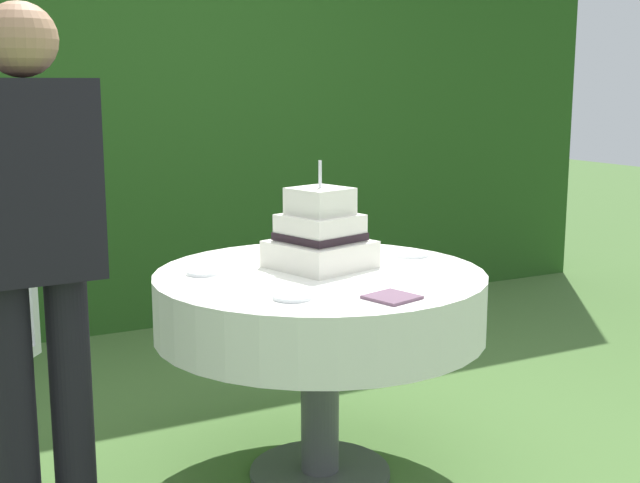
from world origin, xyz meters
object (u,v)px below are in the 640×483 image
at_px(serving_plate_near, 203,273).
at_px(standing_person, 34,251).
at_px(serving_plate_far, 411,254).
at_px(napkin_stack, 392,297).
at_px(wedding_cake, 320,236).
at_px(cake_table, 320,305).
at_px(serving_plate_left, 292,297).

bearing_deg(serving_plate_near, standing_person, -155.04).
relative_size(serving_plate_far, napkin_stack, 0.96).
distance_m(wedding_cake, napkin_stack, 0.51).
distance_m(cake_table, serving_plate_near, 0.42).
xyz_separation_m(serving_plate_near, standing_person, (-0.59, -0.27, 0.18)).
xyz_separation_m(serving_plate_far, napkin_stack, (-0.41, -0.51, -0.00)).
bearing_deg(wedding_cake, cake_table, -117.95).
bearing_deg(wedding_cake, standing_person, -168.89).
xyz_separation_m(napkin_stack, standing_person, (-0.98, 0.31, 0.18)).
height_order(napkin_stack, standing_person, standing_person).
relative_size(serving_plate_left, standing_person, 0.07).
bearing_deg(serving_plate_far, serving_plate_near, 175.23).
bearing_deg(serving_plate_near, serving_plate_left, -73.89).
relative_size(cake_table, serving_plate_left, 9.56).
bearing_deg(cake_table, serving_plate_far, 11.70).
relative_size(serving_plate_near, napkin_stack, 0.82).
xyz_separation_m(serving_plate_left, napkin_stack, (0.27, -0.14, -0.00)).
bearing_deg(serving_plate_left, serving_plate_near, 106.11).
bearing_deg(napkin_stack, serving_plate_near, 124.12).
bearing_deg(serving_plate_left, napkin_stack, -27.81).
bearing_deg(napkin_stack, wedding_cake, 88.01).
xyz_separation_m(wedding_cake, napkin_stack, (-0.02, -0.50, -0.11)).
bearing_deg(serving_plate_near, wedding_cake, -10.68).
bearing_deg(cake_table, serving_plate_near, 156.93).
bearing_deg(serving_plate_near, napkin_stack, -55.88).
distance_m(wedding_cake, serving_plate_far, 0.41).
bearing_deg(standing_person, napkin_stack, -17.39).
bearing_deg(wedding_cake, serving_plate_near, 169.32).
xyz_separation_m(wedding_cake, standing_person, (-1.00, -0.20, 0.07)).
bearing_deg(serving_plate_near, serving_plate_far, -4.77).
distance_m(wedding_cake, serving_plate_near, 0.43).
relative_size(serving_plate_far, standing_person, 0.08).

